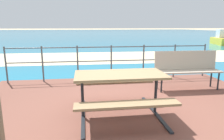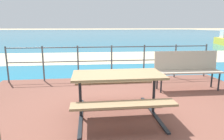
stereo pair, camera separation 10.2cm
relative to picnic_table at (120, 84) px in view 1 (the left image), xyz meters
name	(u,v)px [view 1 (the left image)]	position (x,y,z in m)	size (l,w,h in m)	color
ground_plane	(128,114)	(0.18, 0.14, -0.65)	(240.00, 240.00, 0.00)	tan
patio_paving	(128,113)	(0.18, 0.14, -0.62)	(6.40, 5.20, 0.06)	brown
sea_water	(88,34)	(0.18, 40.14, -0.64)	(90.00, 90.00, 0.01)	teal
beach_strip	(100,57)	(0.18, 7.20, -0.64)	(54.00, 4.06, 0.01)	beige
picnic_table	(120,84)	(0.00, 0.00, 0.00)	(1.55, 1.51, 0.77)	#8C704C
park_bench	(187,66)	(1.94, 1.35, -0.01)	(1.63, 0.44, 0.96)	tan
railing_fence	(111,58)	(0.18, 2.51, 0.04)	(5.94, 0.04, 1.02)	#4C5156
boat_near	(222,40)	(11.40, 13.03, -0.22)	(1.81, 3.45, 1.31)	yellow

